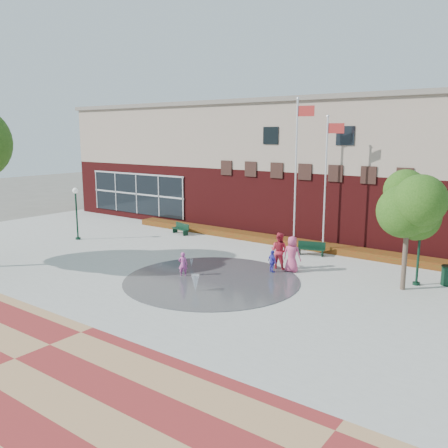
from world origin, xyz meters
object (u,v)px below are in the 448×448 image
Objects in this scene: flagpole_right at (326,179)px; bench_left at (180,231)px; child_splash at (183,264)px; flagpole_left at (297,168)px; trash_can at (447,276)px.

flagpole_right is 11.33m from bench_left.
bench_left is at bearing -79.17° from child_splash.
flagpole_left is 9.49× the size of trash_can.
bench_left is at bearing 165.34° from flagpole_right.
bench_left is (-8.72, -0.38, -4.73)m from flagpole_left.
bench_left is 1.70× the size of trash_can.
flagpole_right is (1.80, 0.14, -0.55)m from flagpole_left.
flagpole_left is 7.33× the size of child_splash.
trash_can is 0.77× the size of child_splash.
flagpole_right is at bearing 165.36° from trash_can.
flagpole_left reaches higher than trash_can.
bench_left is (-10.52, -0.52, -4.18)m from flagpole_right.
flagpole_right is at bearing 17.38° from bench_left.
flagpole_left is at bearing 17.03° from bench_left.
flagpole_right is at bearing -146.96° from child_splash.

